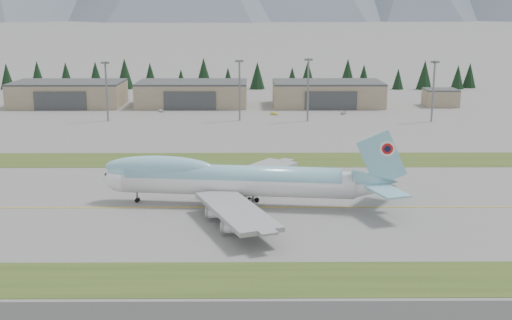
{
  "coord_description": "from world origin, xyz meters",
  "views": [
    {
      "loc": [
        11.38,
        -133.75,
        42.54
      ],
      "look_at": [
        12.33,
        11.32,
        8.0
      ],
      "focal_mm": 45.0,
      "sensor_mm": 36.0,
      "label": 1
    }
  ],
  "objects_px": {
    "hangar_left": "(68,94)",
    "hangar_right": "(327,93)",
    "hangar_center": "(192,94)",
    "service_vehicle_a": "(161,112)",
    "boeing_747_freighter": "(234,180)",
    "service_vehicle_b": "(274,115)",
    "service_vehicle_c": "(343,114)"
  },
  "relations": [
    {
      "from": "hangar_left",
      "to": "hangar_center",
      "type": "xyz_separation_m",
      "value": [
        55.0,
        0.0,
        0.0
      ]
    },
    {
      "from": "boeing_747_freighter",
      "to": "hangar_left",
      "type": "bearing_deg",
      "value": 124.14
    },
    {
      "from": "service_vehicle_c",
      "to": "service_vehicle_a",
      "type": "bearing_deg",
      "value": -158.37
    },
    {
      "from": "boeing_747_freighter",
      "to": "hangar_right",
      "type": "distance_m",
      "value": 152.79
    },
    {
      "from": "service_vehicle_a",
      "to": "service_vehicle_b",
      "type": "height_order",
      "value": "service_vehicle_b"
    },
    {
      "from": "boeing_747_freighter",
      "to": "hangar_left",
      "type": "distance_m",
      "value": 167.17
    },
    {
      "from": "hangar_left",
      "to": "service_vehicle_a",
      "type": "xyz_separation_m",
      "value": [
        43.21,
        -17.59,
        -5.39
      ]
    },
    {
      "from": "hangar_center",
      "to": "service_vehicle_a",
      "type": "distance_m",
      "value": 21.85
    },
    {
      "from": "service_vehicle_b",
      "to": "service_vehicle_c",
      "type": "xyz_separation_m",
      "value": [
        28.31,
        1.72,
        0.0
      ]
    },
    {
      "from": "hangar_left",
      "to": "hangar_center",
      "type": "distance_m",
      "value": 55.0
    },
    {
      "from": "hangar_right",
      "to": "service_vehicle_a",
      "type": "relative_size",
      "value": 14.97
    },
    {
      "from": "boeing_747_freighter",
      "to": "hangar_center",
      "type": "bearing_deg",
      "value": 105.16
    },
    {
      "from": "hangar_left",
      "to": "hangar_right",
      "type": "height_order",
      "value": "same"
    },
    {
      "from": "hangar_left",
      "to": "hangar_center",
      "type": "relative_size",
      "value": 1.0
    },
    {
      "from": "hangar_left",
      "to": "service_vehicle_b",
      "type": "bearing_deg",
      "value": -15.67
    },
    {
      "from": "hangar_right",
      "to": "service_vehicle_b",
      "type": "relative_size",
      "value": 14.23
    },
    {
      "from": "boeing_747_freighter",
      "to": "service_vehicle_b",
      "type": "xyz_separation_m",
      "value": [
        13.1,
        122.69,
        -5.84
      ]
    },
    {
      "from": "hangar_right",
      "to": "service_vehicle_b",
      "type": "height_order",
      "value": "hangar_right"
    },
    {
      "from": "boeing_747_freighter",
      "to": "service_vehicle_b",
      "type": "relative_size",
      "value": 20.0
    },
    {
      "from": "hangar_left",
      "to": "service_vehicle_a",
      "type": "relative_size",
      "value": 14.97
    },
    {
      "from": "hangar_right",
      "to": "service_vehicle_a",
      "type": "xyz_separation_m",
      "value": [
        -71.79,
        -17.59,
        -5.39
      ]
    },
    {
      "from": "service_vehicle_b",
      "to": "service_vehicle_a",
      "type": "bearing_deg",
      "value": 109.38
    },
    {
      "from": "service_vehicle_a",
      "to": "hangar_right",
      "type": "bearing_deg",
      "value": -20.08
    },
    {
      "from": "hangar_center",
      "to": "boeing_747_freighter",
      "type": "bearing_deg",
      "value": -81.36
    },
    {
      "from": "service_vehicle_a",
      "to": "service_vehicle_c",
      "type": "height_order",
      "value": "service_vehicle_a"
    },
    {
      "from": "boeing_747_freighter",
      "to": "service_vehicle_a",
      "type": "xyz_separation_m",
      "value": [
        -34.31,
        130.53,
        -5.84
      ]
    },
    {
      "from": "service_vehicle_a",
      "to": "hangar_left",
      "type": "bearing_deg",
      "value": 124.01
    },
    {
      "from": "service_vehicle_a",
      "to": "service_vehicle_b",
      "type": "xyz_separation_m",
      "value": [
        47.4,
        -7.84,
        0.0
      ]
    },
    {
      "from": "boeing_747_freighter",
      "to": "service_vehicle_a",
      "type": "relative_size",
      "value": 21.04
    },
    {
      "from": "hangar_left",
      "to": "service_vehicle_c",
      "type": "relative_size",
      "value": 13.64
    },
    {
      "from": "hangar_center",
      "to": "service_vehicle_c",
      "type": "relative_size",
      "value": 13.64
    },
    {
      "from": "hangar_left",
      "to": "service_vehicle_a",
      "type": "height_order",
      "value": "hangar_left"
    }
  ]
}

